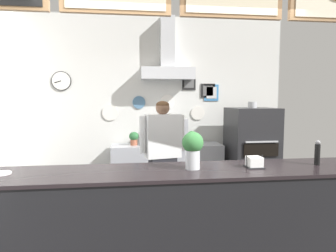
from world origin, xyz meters
TOP-DOWN VIEW (x-y plane):
  - back_wall_assembly at (0.01, 2.41)m, footprint 4.67×2.67m
  - service_counter at (0.00, -0.21)m, footprint 3.71×0.66m
  - back_prep_counter at (0.20, 2.19)m, footprint 1.84×0.52m
  - pizza_oven at (1.56, 1.92)m, footprint 0.73×0.76m
  - shop_worker at (-0.00, 1.09)m, footprint 0.60×0.31m
  - espresso_machine at (0.27, 2.17)m, footprint 0.48×0.52m
  - potted_oregano at (0.62, 2.18)m, footprint 0.18×0.18m
  - potted_basil at (-0.35, 2.20)m, footprint 0.16×0.16m
  - basil_vase at (0.12, -0.19)m, footprint 0.19×0.19m
  - napkin_holder at (0.69, -0.20)m, footprint 0.15×0.15m
  - condiment_plate at (-1.49, -0.16)m, footprint 0.17×0.17m
  - pepper_grinder at (1.31, -0.18)m, footprint 0.05×0.05m

SIDE VIEW (x-z plane):
  - back_prep_counter at x=0.20m, z-range -0.01..0.88m
  - service_counter at x=0.00m, z-range 0.00..1.03m
  - pizza_oven at x=1.56m, z-range -0.05..1.55m
  - shop_worker at x=0.00m, z-range 0.05..1.67m
  - potted_basil at x=-0.35m, z-range 0.90..1.12m
  - potted_oregano at x=0.62m, z-range 0.90..1.13m
  - condiment_plate at x=-1.49m, z-range 1.03..1.05m
  - napkin_holder at x=0.69m, z-range 1.02..1.13m
  - espresso_machine at x=0.27m, z-range 0.88..1.32m
  - pepper_grinder at x=1.31m, z-range 1.03..1.27m
  - basil_vase at x=0.12m, z-range 1.05..1.38m
  - back_wall_assembly at x=0.01m, z-range 0.11..3.20m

